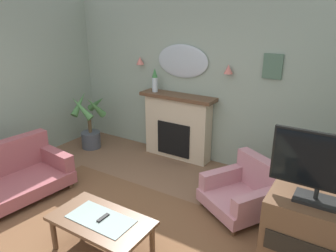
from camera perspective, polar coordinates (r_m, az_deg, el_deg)
wall_back at (r=5.41m, az=6.70°, el=8.24°), size 6.26×0.10×2.85m
patterned_rug at (r=4.01m, az=-11.64°, el=-19.18°), size 3.20×2.40×0.01m
fireplace at (r=5.63m, az=1.69°, el=-0.18°), size 1.36×0.36×1.16m
mantel_vase_right at (r=5.62m, az=-2.38°, el=8.23°), size 0.10×0.10×0.42m
wall_mirror at (r=5.47m, az=2.58°, el=11.53°), size 0.96×0.06×0.56m
wall_sconce_left at (r=5.90m, az=-5.03°, el=11.60°), size 0.14×0.14×0.14m
wall_sconce_right at (r=5.08m, az=10.79°, el=9.98°), size 0.14×0.14×0.14m
framed_picture at (r=4.92m, az=18.26°, el=10.11°), size 0.28×0.03×0.36m
coffee_table at (r=3.60m, az=-11.91°, el=-16.73°), size 1.10×0.60×0.45m
tv_remote at (r=3.56m, az=-11.57°, el=-15.85°), size 0.04×0.16×0.02m
floral_couch at (r=4.99m, az=-27.75°, el=-8.54°), size 1.06×1.80×0.76m
armchair_in_corner at (r=4.34m, az=13.65°, el=-11.18°), size 1.11×1.11×0.71m
tv_cabinet at (r=3.48m, az=23.77°, el=-18.31°), size 0.80×0.57×0.90m
tv_flatscreen at (r=3.06m, az=25.77°, el=-6.58°), size 0.84×0.24×0.65m
potted_plant_tall_palm at (r=6.22m, az=-13.84°, el=0.39°), size 0.58×0.61×1.09m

